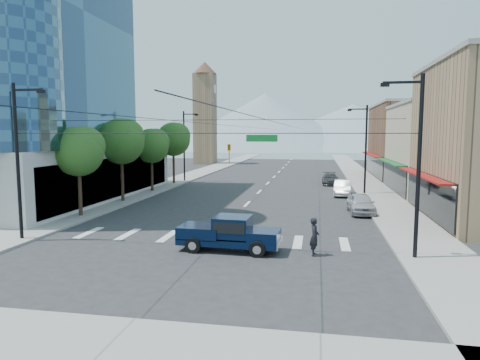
# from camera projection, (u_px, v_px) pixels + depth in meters

# --- Properties ---
(ground) EXTENTS (160.00, 160.00, 0.00)m
(ground) POSITION_uv_depth(u_px,v_px,m) (207.00, 245.00, 23.88)
(ground) COLOR #28282B
(ground) RESTS_ON ground
(sidewalk_left) EXTENTS (4.00, 120.00, 0.15)m
(sidewalk_left) POSITION_uv_depth(u_px,v_px,m) (197.00, 174.00, 65.12)
(sidewalk_left) COLOR gray
(sidewalk_left) RESTS_ON ground
(sidewalk_right) EXTENTS (4.00, 120.00, 0.15)m
(sidewalk_right) POSITION_uv_depth(u_px,v_px,m) (360.00, 176.00, 60.88)
(sidewalk_right) COLOR gray
(sidewalk_right) RESTS_ON ground
(sidewalk_cross) EXTENTS (28.00, 4.00, 0.15)m
(sidewalk_cross) POSITION_uv_depth(u_px,v_px,m) (99.00, 350.00, 12.13)
(sidewalk_cross) COLOR gray
(sidewalk_cross) RESTS_ON ground
(shop_mid) EXTENTS (12.00, 14.00, 9.00)m
(shop_mid) POSITION_uv_depth(u_px,v_px,m) (457.00, 150.00, 43.33)
(shop_mid) COLOR tan
(shop_mid) RESTS_ON ground
(shop_far) EXTENTS (12.00, 18.00, 10.00)m
(shop_far) POSITION_uv_depth(u_px,v_px,m) (421.00, 142.00, 58.92)
(shop_far) COLOR brown
(shop_far) RESTS_ON ground
(clock_tower) EXTENTS (4.80, 4.80, 20.40)m
(clock_tower) POSITION_uv_depth(u_px,v_px,m) (205.00, 111.00, 86.28)
(clock_tower) COLOR #8C6B4C
(clock_tower) RESTS_ON ground
(mountain_left) EXTENTS (80.00, 80.00, 22.00)m
(mountain_left) POSITION_uv_depth(u_px,v_px,m) (265.00, 121.00, 172.06)
(mountain_left) COLOR gray
(mountain_left) RESTS_ON ground
(mountain_right) EXTENTS (90.00, 90.00, 18.00)m
(mountain_right) POSITION_uv_depth(u_px,v_px,m) (352.00, 126.00, 175.87)
(mountain_right) COLOR gray
(mountain_right) RESTS_ON ground
(tree_near) EXTENTS (3.65, 3.64, 6.71)m
(tree_near) POSITION_uv_depth(u_px,v_px,m) (81.00, 150.00, 31.25)
(tree_near) COLOR black
(tree_near) RESTS_ON ground
(tree_midnear) EXTENTS (4.09, 4.09, 7.52)m
(tree_midnear) POSITION_uv_depth(u_px,v_px,m) (123.00, 140.00, 38.03)
(tree_midnear) COLOR black
(tree_midnear) RESTS_ON ground
(tree_midfar) EXTENTS (3.65, 3.64, 6.71)m
(tree_midfar) POSITION_uv_depth(u_px,v_px,m) (153.00, 145.00, 44.95)
(tree_midfar) COLOR black
(tree_midfar) RESTS_ON ground
(tree_far) EXTENTS (4.09, 4.09, 7.52)m
(tree_far) POSITION_uv_depth(u_px,v_px,m) (175.00, 138.00, 51.73)
(tree_far) COLOR black
(tree_far) RESTS_ON ground
(signal_rig) EXTENTS (21.80, 0.20, 9.00)m
(signal_rig) POSITION_uv_depth(u_px,v_px,m) (205.00, 163.00, 22.36)
(signal_rig) COLOR black
(signal_rig) RESTS_ON ground
(lamp_pole_nw) EXTENTS (2.00, 0.25, 9.00)m
(lamp_pole_nw) POSITION_uv_depth(u_px,v_px,m) (185.00, 143.00, 54.57)
(lamp_pole_nw) COLOR black
(lamp_pole_nw) RESTS_ON ground
(lamp_pole_ne) EXTENTS (2.00, 0.25, 9.00)m
(lamp_pole_ne) POSITION_uv_depth(u_px,v_px,m) (365.00, 146.00, 42.97)
(lamp_pole_ne) COLOR black
(lamp_pole_ne) RESTS_ON ground
(pickup_truck) EXTENTS (5.54, 2.34, 1.84)m
(pickup_truck) POSITION_uv_depth(u_px,v_px,m) (229.00, 233.00, 22.64)
(pickup_truck) COLOR black
(pickup_truck) RESTS_ON ground
(pedestrian) EXTENTS (0.47, 0.71, 1.95)m
(pedestrian) POSITION_uv_depth(u_px,v_px,m) (314.00, 237.00, 21.71)
(pedestrian) COLOR black
(pedestrian) RESTS_ON ground
(parked_car_near) EXTENTS (2.07, 4.68, 1.56)m
(parked_car_near) POSITION_uv_depth(u_px,v_px,m) (361.00, 203.00, 33.11)
(parked_car_near) COLOR silver
(parked_car_near) RESTS_ON ground
(parked_car_mid) EXTENTS (1.97, 4.73, 1.52)m
(parked_car_mid) POSITION_uv_depth(u_px,v_px,m) (343.00, 188.00, 42.72)
(parked_car_mid) COLOR white
(parked_car_mid) RESTS_ON ground
(parked_car_far) EXTENTS (1.98, 4.72, 1.36)m
(parked_car_far) POSITION_uv_depth(u_px,v_px,m) (330.00, 179.00, 51.92)
(parked_car_far) COLOR #343336
(parked_car_far) RESTS_ON ground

